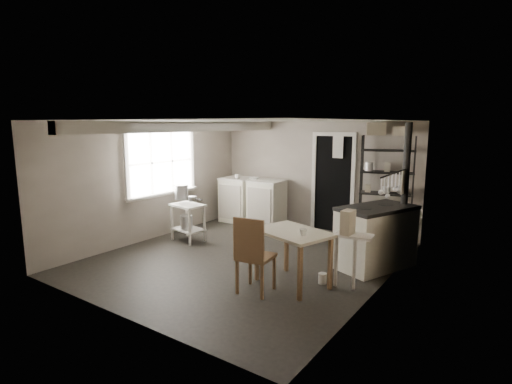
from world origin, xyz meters
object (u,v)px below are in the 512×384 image
Objects in this scene: stockpot at (181,192)px; work_table at (293,259)px; stove at (376,240)px; chair at (256,257)px; prep_table at (188,221)px; shelf_rack at (386,193)px; base_cabinets at (252,203)px; flour_sack at (353,228)px.

work_table is at bearing -14.31° from stockpot.
chair is (-1.02, -1.85, 0.04)m from stove.
prep_table is 3.52m from stove.
prep_table is 3.82m from shelf_rack.
shelf_rack is at bearing 70.47° from chair.
prep_table is at bearing 146.03° from chair.
stove is (3.24, -1.21, -0.02)m from base_cabinets.
chair is (2.62, -1.24, -0.45)m from stockpot.
base_cabinets is at bearing 179.71° from flour_sack.
stove is at bearing 61.70° from work_table.
stockpot is 0.18× the size of base_cabinets.
base_cabinets is at bearing 169.34° from shelf_rack.
stove is at bearing -23.02° from base_cabinets.
work_table is (-0.73, -1.36, -0.06)m from stove.
chair is 3.07m from flour_sack.
stove is at bearing 10.39° from prep_table.
chair reaches higher than prep_table.
chair reaches higher than flour_sack.
flour_sack is (-0.10, 2.56, -0.14)m from work_table.
work_table is 2.56m from flour_sack.
stockpot is at bearing -104.78° from base_cabinets.
prep_table is at bearing 165.15° from work_table.
prep_table is 1.66× the size of flour_sack.
prep_table is 0.58× the size of stove.
chair is (2.23, -3.06, 0.02)m from base_cabinets.
chair is at bearing -117.53° from shelf_rack.
work_table is (-0.42, -2.82, -0.57)m from shelf_rack.
chair is 2.44× the size of flour_sack.
shelf_rack is at bearing 26.36° from flour_sack.
base_cabinets is 0.76× the size of shelf_rack.
chair is at bearing -25.23° from stockpot.
shelf_rack reaches higher than prep_table.
shelf_rack is 0.92m from flour_sack.
prep_table is at bearing -147.53° from stove.
work_table is at bearing -87.65° from flour_sack.
shelf_rack is 1.92× the size of chair.
flour_sack is at bearing -2.83° from base_cabinets.
shelf_rack is 1.63× the size of stove.
prep_table is 0.70× the size of work_table.
base_cabinets reaches higher than stove.
shelf_rack reaches higher than stockpot.
chair is at bearing -26.49° from prep_table.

